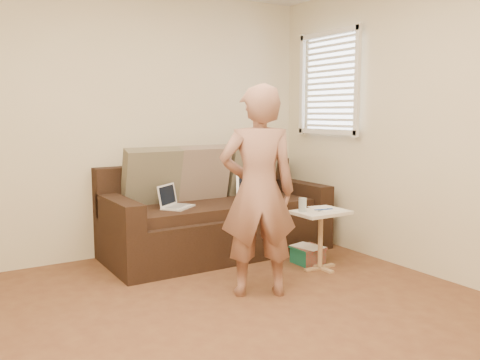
{
  "coord_description": "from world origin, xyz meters",
  "views": [
    {
      "loc": [
        -1.61,
        -2.5,
        1.39
      ],
      "look_at": [
        0.8,
        1.4,
        0.78
      ],
      "focal_mm": 37.61,
      "sensor_mm": 36.0,
      "label": 1
    }
  ],
  "objects_px": {
    "laptop_silver": "(258,200)",
    "drinking_glass": "(303,205)",
    "striped_box": "(308,255)",
    "person": "(258,191)",
    "sofa": "(218,211)",
    "side_table": "(320,240)",
    "laptop_white": "(178,208)"
  },
  "relations": [
    {
      "from": "sofa",
      "to": "striped_box",
      "type": "distance_m",
      "value": 0.98
    },
    {
      "from": "striped_box",
      "to": "sofa",
      "type": "bearing_deg",
      "value": 126.59
    },
    {
      "from": "laptop_silver",
      "to": "striped_box",
      "type": "relative_size",
      "value": 1.52
    },
    {
      "from": "laptop_silver",
      "to": "laptop_white",
      "type": "relative_size",
      "value": 1.31
    },
    {
      "from": "sofa",
      "to": "side_table",
      "type": "distance_m",
      "value": 1.08
    },
    {
      "from": "person",
      "to": "side_table",
      "type": "distance_m",
      "value": 1.02
    },
    {
      "from": "sofa",
      "to": "drinking_glass",
      "type": "bearing_deg",
      "value": -66.61
    },
    {
      "from": "laptop_white",
      "to": "person",
      "type": "height_order",
      "value": "person"
    },
    {
      "from": "laptop_white",
      "to": "drinking_glass",
      "type": "distance_m",
      "value": 1.15
    },
    {
      "from": "person",
      "to": "drinking_glass",
      "type": "height_order",
      "value": "person"
    },
    {
      "from": "laptop_silver",
      "to": "laptop_white",
      "type": "height_order",
      "value": "laptop_silver"
    },
    {
      "from": "laptop_white",
      "to": "person",
      "type": "bearing_deg",
      "value": -118.32
    },
    {
      "from": "laptop_silver",
      "to": "drinking_glass",
      "type": "relative_size",
      "value": 3.28
    },
    {
      "from": "laptop_white",
      "to": "side_table",
      "type": "bearing_deg",
      "value": -77.4
    },
    {
      "from": "drinking_glass",
      "to": "person",
      "type": "bearing_deg",
      "value": -156.29
    },
    {
      "from": "laptop_silver",
      "to": "drinking_glass",
      "type": "distance_m",
      "value": 0.77
    },
    {
      "from": "laptop_white",
      "to": "striped_box",
      "type": "distance_m",
      "value": 1.28
    },
    {
      "from": "laptop_silver",
      "to": "side_table",
      "type": "distance_m",
      "value": 0.87
    },
    {
      "from": "laptop_silver",
      "to": "side_table",
      "type": "height_order",
      "value": "laptop_silver"
    },
    {
      "from": "person",
      "to": "sofa",
      "type": "bearing_deg",
      "value": -79.45
    },
    {
      "from": "sofa",
      "to": "striped_box",
      "type": "bearing_deg",
      "value": -53.41
    },
    {
      "from": "laptop_silver",
      "to": "striped_box",
      "type": "xyz_separation_m",
      "value": [
        0.14,
        -0.64,
        -0.44
      ]
    },
    {
      "from": "side_table",
      "to": "laptop_white",
      "type": "bearing_deg",
      "value": 139.85
    },
    {
      "from": "side_table",
      "to": "striped_box",
      "type": "height_order",
      "value": "side_table"
    },
    {
      "from": "person",
      "to": "side_table",
      "type": "height_order",
      "value": "person"
    },
    {
      "from": "laptop_silver",
      "to": "drinking_glass",
      "type": "bearing_deg",
      "value": -63.05
    },
    {
      "from": "laptop_white",
      "to": "drinking_glass",
      "type": "relative_size",
      "value": 2.5
    },
    {
      "from": "laptop_silver",
      "to": "laptop_white",
      "type": "xyz_separation_m",
      "value": [
        -0.87,
        0.02,
        0.0
      ]
    },
    {
      "from": "sofa",
      "to": "side_table",
      "type": "xyz_separation_m",
      "value": [
        0.54,
        -0.92,
        -0.16
      ]
    },
    {
      "from": "sofa",
      "to": "side_table",
      "type": "bearing_deg",
      "value": -59.82
    },
    {
      "from": "sofa",
      "to": "striped_box",
      "type": "xyz_separation_m",
      "value": [
        0.55,
        -0.74,
        -0.34
      ]
    },
    {
      "from": "drinking_glass",
      "to": "side_table",
      "type": "bearing_deg",
      "value": -19.89
    }
  ]
}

